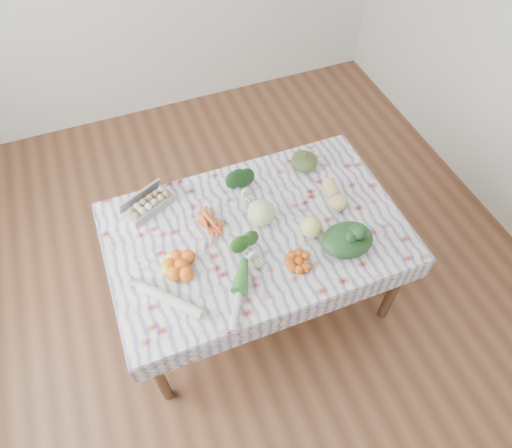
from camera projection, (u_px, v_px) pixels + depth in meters
name	position (u px, v px, depth m)	size (l,w,h in m)	color
ground	(256.00, 295.00, 3.17)	(4.50, 4.50, 0.00)	brown
dining_table	(256.00, 239.00, 2.63)	(1.60, 1.00, 0.75)	brown
tablecloth	(256.00, 231.00, 2.57)	(1.66, 1.06, 0.01)	white
egg_carton	(150.00, 206.00, 2.62)	(0.29, 0.12, 0.08)	#A4A49F
carrot_bunch	(208.00, 227.00, 2.55)	(0.21, 0.19, 0.04)	orange
kale_bunch	(240.00, 184.00, 2.68)	(0.16, 0.14, 0.14)	#133613
kabocha_squash	(304.00, 162.00, 2.81)	(0.17, 0.17, 0.11)	#3D5025
cabbage	(261.00, 213.00, 2.54)	(0.15, 0.15, 0.15)	#B6CF85
butternut_squash	(335.00, 194.00, 2.65)	(0.10, 0.22, 0.10)	tan
orange_cluster	(181.00, 265.00, 2.37)	(0.24, 0.24, 0.08)	orange
broccoli	(248.00, 247.00, 2.42)	(0.16, 0.16, 0.11)	#224F16
mandarin_cluster	(299.00, 261.00, 2.40)	(0.18, 0.18, 0.05)	#D75815
grapefruit	(311.00, 227.00, 2.50)	(0.12, 0.12, 0.12)	#D8D36A
spinach_bag	(347.00, 240.00, 2.44)	(0.29, 0.23, 0.13)	#163215
daikon	(170.00, 300.00, 2.27)	(0.05, 0.05, 0.38)	beige
leek	(239.00, 296.00, 2.29)	(0.04, 0.04, 0.38)	beige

